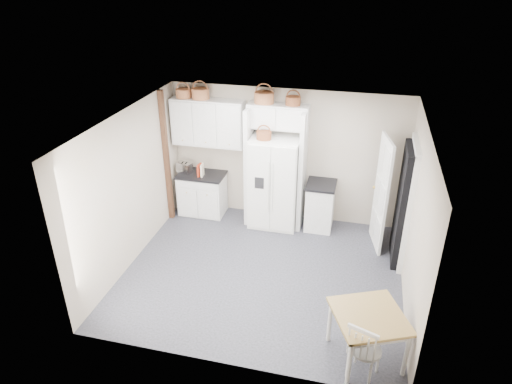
# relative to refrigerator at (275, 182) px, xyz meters

# --- Properties ---
(floor) EXTENTS (4.50, 4.50, 0.00)m
(floor) POSITION_rel_refrigerator_xyz_m (0.15, -1.64, -0.88)
(floor) COLOR #222128
(floor) RESTS_ON ground
(ceiling) EXTENTS (4.50, 4.50, 0.00)m
(ceiling) POSITION_rel_refrigerator_xyz_m (0.15, -1.64, 1.72)
(ceiling) COLOR white
(ceiling) RESTS_ON wall_back
(wall_back) EXTENTS (4.50, 0.00, 4.50)m
(wall_back) POSITION_rel_refrigerator_xyz_m (0.15, 0.36, 0.42)
(wall_back) COLOR tan
(wall_back) RESTS_ON floor
(wall_left) EXTENTS (0.00, 4.00, 4.00)m
(wall_left) POSITION_rel_refrigerator_xyz_m (-2.10, -1.64, 0.42)
(wall_left) COLOR tan
(wall_left) RESTS_ON floor
(wall_right) EXTENTS (0.00, 4.00, 4.00)m
(wall_right) POSITION_rel_refrigerator_xyz_m (2.40, -1.64, 0.42)
(wall_right) COLOR tan
(wall_right) RESTS_ON floor
(refrigerator) EXTENTS (0.91, 0.74, 1.77)m
(refrigerator) POSITION_rel_refrigerator_xyz_m (0.00, 0.00, 0.00)
(refrigerator) COLOR white
(refrigerator) RESTS_ON floor
(base_cab_left) EXTENTS (0.89, 0.56, 0.83)m
(base_cab_left) POSITION_rel_refrigerator_xyz_m (-1.50, 0.06, -0.47)
(base_cab_left) COLOR silver
(base_cab_left) RESTS_ON floor
(base_cab_right) EXTENTS (0.51, 0.61, 0.89)m
(base_cab_right) POSITION_rel_refrigerator_xyz_m (0.88, 0.06, -0.44)
(base_cab_right) COLOR silver
(base_cab_right) RESTS_ON floor
(dining_table) EXTENTS (1.13, 1.13, 0.71)m
(dining_table) POSITION_rel_refrigerator_xyz_m (1.85, -3.09, -0.53)
(dining_table) COLOR olive
(dining_table) RESTS_ON floor
(windsor_chair) EXTENTS (0.51, 0.49, 0.84)m
(windsor_chair) POSITION_rel_refrigerator_xyz_m (1.83, -3.39, -0.46)
(windsor_chair) COLOR silver
(windsor_chair) RESTS_ON floor
(counter_left) EXTENTS (0.93, 0.60, 0.04)m
(counter_left) POSITION_rel_refrigerator_xyz_m (-1.50, 0.06, -0.04)
(counter_left) COLOR black
(counter_left) RESTS_ON base_cab_left
(counter_right) EXTENTS (0.55, 0.65, 0.04)m
(counter_right) POSITION_rel_refrigerator_xyz_m (0.88, 0.06, 0.03)
(counter_right) COLOR black
(counter_right) RESTS_ON base_cab_right
(toaster) EXTENTS (0.33, 0.25, 0.21)m
(toaster) POSITION_rel_refrigerator_xyz_m (-1.85, 0.05, 0.08)
(toaster) COLOR silver
(toaster) RESTS_ON counter_left
(cookbook_red) EXTENTS (0.05, 0.17, 0.25)m
(cookbook_red) POSITION_rel_refrigerator_xyz_m (-1.50, -0.02, 0.10)
(cookbook_red) COLOR #B32C13
(cookbook_red) RESTS_ON counter_left
(cookbook_cream) EXTENTS (0.05, 0.16, 0.24)m
(cookbook_cream) POSITION_rel_refrigerator_xyz_m (-1.45, -0.02, 0.10)
(cookbook_cream) COLOR beige
(cookbook_cream) RESTS_ON counter_left
(basket_upper_a) EXTENTS (0.29, 0.29, 0.16)m
(basket_upper_a) POSITION_rel_refrigerator_xyz_m (-1.81, 0.19, 1.55)
(basket_upper_a) COLOR #945839
(basket_upper_a) RESTS_ON upper_cabinet
(basket_upper_b) EXTENTS (0.33, 0.33, 0.19)m
(basket_upper_b) POSITION_rel_refrigerator_xyz_m (-1.47, 0.19, 1.56)
(basket_upper_b) COLOR #945839
(basket_upper_b) RESTS_ON upper_cabinet
(basket_bridge_a) EXTENTS (0.36, 0.36, 0.20)m
(basket_bridge_a) POSITION_rel_refrigerator_xyz_m (-0.26, 0.19, 1.57)
(basket_bridge_a) COLOR #945839
(basket_bridge_a) RESTS_ON bridge_cabinet
(basket_bridge_b) EXTENTS (0.27, 0.27, 0.15)m
(basket_bridge_b) POSITION_rel_refrigerator_xyz_m (0.26, 0.19, 1.54)
(basket_bridge_b) COLOR brown
(basket_bridge_b) RESTS_ON bridge_cabinet
(basket_fridge_a) EXTENTS (0.27, 0.27, 0.15)m
(basket_fridge_a) POSITION_rel_refrigerator_xyz_m (-0.20, -0.10, 0.96)
(basket_fridge_a) COLOR brown
(basket_fridge_a) RESTS_ON refrigerator
(upper_cabinet) EXTENTS (1.40, 0.34, 0.90)m
(upper_cabinet) POSITION_rel_refrigerator_xyz_m (-1.35, 0.19, 1.02)
(upper_cabinet) COLOR silver
(upper_cabinet) RESTS_ON wall_back
(bridge_cabinet) EXTENTS (1.12, 0.34, 0.45)m
(bridge_cabinet) POSITION_rel_refrigerator_xyz_m (0.00, 0.19, 1.24)
(bridge_cabinet) COLOR silver
(bridge_cabinet) RESTS_ON wall_back
(fridge_panel_left) EXTENTS (0.08, 0.60, 2.30)m
(fridge_panel_left) POSITION_rel_refrigerator_xyz_m (-0.51, 0.06, 0.27)
(fridge_panel_left) COLOR silver
(fridge_panel_left) RESTS_ON floor
(fridge_panel_right) EXTENTS (0.08, 0.60, 2.30)m
(fridge_panel_right) POSITION_rel_refrigerator_xyz_m (0.51, 0.06, 0.27)
(fridge_panel_right) COLOR silver
(fridge_panel_right) RESTS_ON floor
(trim_post) EXTENTS (0.09, 0.09, 2.60)m
(trim_post) POSITION_rel_refrigerator_xyz_m (-2.05, -0.29, 0.42)
(trim_post) COLOR black
(trim_post) RESTS_ON floor
(doorway_void) EXTENTS (0.18, 0.85, 2.05)m
(doorway_void) POSITION_rel_refrigerator_xyz_m (2.31, -0.64, 0.14)
(doorway_void) COLOR black
(doorway_void) RESTS_ON floor
(door_slab) EXTENTS (0.21, 0.79, 2.05)m
(door_slab) POSITION_rel_refrigerator_xyz_m (1.95, -0.31, 0.14)
(door_slab) COLOR white
(door_slab) RESTS_ON floor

